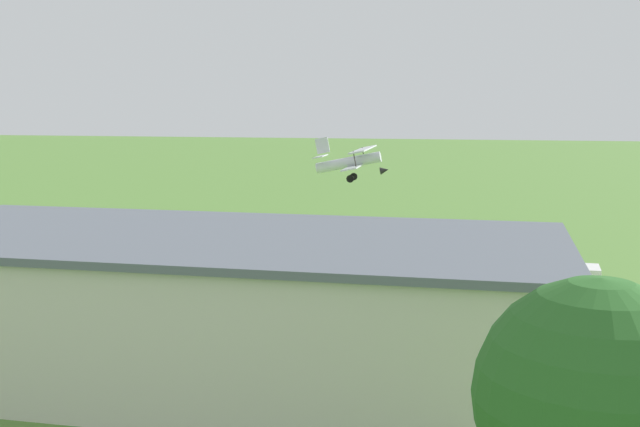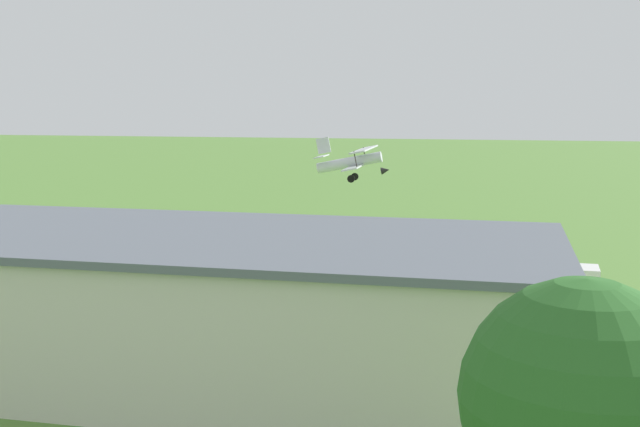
% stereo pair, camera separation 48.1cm
% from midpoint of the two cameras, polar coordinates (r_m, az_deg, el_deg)
% --- Properties ---
extents(ground_plane, '(400.00, 400.00, 0.00)m').
position_cam_midpoint_polar(ground_plane, '(67.48, -3.41, -3.09)').
color(ground_plane, '#568438').
extents(hangar, '(32.60, 14.85, 6.99)m').
position_cam_midpoint_polar(hangar, '(38.20, -7.66, -6.64)').
color(hangar, beige).
rests_on(hangar, ground_plane).
extents(biplane, '(6.40, 7.89, 3.77)m').
position_cam_midpoint_polar(biplane, '(67.12, 2.13, 3.81)').
color(biplane, silver).
extents(car_red, '(2.57, 4.48, 1.64)m').
position_cam_midpoint_polar(car_red, '(56.46, -22.25, -5.08)').
color(car_red, red).
rests_on(car_red, ground_plane).
extents(truck_delivery_white, '(7.36, 2.86, 3.26)m').
position_cam_midpoint_polar(truck_delivery_white, '(50.51, 15.39, -5.23)').
color(truck_delivery_white, silver).
rests_on(truck_delivery_white, ground_plane).
extents(person_crossing_taxiway, '(0.39, 0.39, 1.66)m').
position_cam_midpoint_polar(person_crossing_taxiway, '(46.18, 15.99, -7.70)').
color(person_crossing_taxiway, orange).
rests_on(person_crossing_taxiway, ground_plane).
extents(person_beside_truck, '(0.53, 0.53, 1.76)m').
position_cam_midpoint_polar(person_beside_truck, '(57.14, -11.18, -4.42)').
color(person_beside_truck, '#B23333').
rests_on(person_beside_truck, ground_plane).
extents(tree_near_perimeter_road, '(5.63, 5.63, 9.32)m').
position_cam_midpoint_polar(tree_near_perimeter_road, '(19.54, 18.59, -12.59)').
color(tree_near_perimeter_road, brown).
rests_on(tree_near_perimeter_road, ground_plane).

